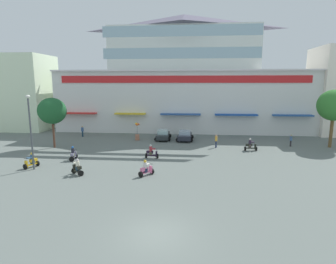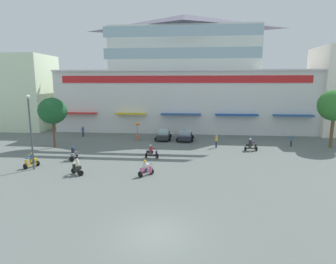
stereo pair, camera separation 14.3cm
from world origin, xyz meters
TOP-DOWN VIEW (x-y plane):
  - ground_plane at (0.00, 13.00)m, footprint 128.00×128.00m
  - colonial_building at (0.00, 36.30)m, footprint 42.42×17.32m
  - flank_building_left at (-27.86, 32.80)m, footprint 8.85×8.17m
  - plaza_tree_0 at (-15.78, 19.18)m, footprint 3.57×3.14m
  - plaza_tree_1 at (19.44, 22.64)m, footprint 3.96×4.11m
  - parked_car_0 at (-2.49, 25.57)m, footprint 2.45×4.29m
  - parked_car_1 at (0.71, 25.21)m, footprint 2.49×3.95m
  - scooter_rider_0 at (-2.22, 9.50)m, footprint 1.33×1.44m
  - scooter_rider_2 at (-10.87, 13.81)m, footprint 0.72×1.53m
  - scooter_rider_3 at (-8.42, 9.17)m, footprint 1.36×1.21m
  - scooter_rider_4 at (8.90, 19.82)m, footprint 1.51×0.62m
  - scooter_rider_5 at (-13.78, 10.83)m, footprint 1.09×1.53m
  - scooter_rider_6 at (-2.62, 15.34)m, footprint 1.47×0.65m
  - pedestrian_0 at (-15.07, 26.53)m, footprint 0.39×0.39m
  - pedestrian_1 at (4.83, 21.04)m, footprint 0.37×0.37m
  - pedestrian_2 at (14.58, 22.69)m, footprint 0.36×0.36m
  - streetlamp_near at (-13.24, 10.31)m, footprint 0.40×0.40m
  - balloon_vendor_cart at (-6.20, 24.98)m, footprint 0.77×1.00m

SIDE VIEW (x-z plane):
  - ground_plane at x=0.00m, z-range 0.00..0.00m
  - scooter_rider_0 at x=-2.22m, z-range -0.14..1.34m
  - scooter_rider_5 at x=-13.78m, z-range -0.13..1.36m
  - scooter_rider_2 at x=-10.87m, z-range -0.15..1.40m
  - scooter_rider_6 at x=-2.62m, z-range -0.14..1.40m
  - scooter_rider_3 at x=-8.42m, z-range -0.12..1.40m
  - scooter_rider_4 at x=8.90m, z-range -0.14..1.43m
  - parked_car_0 at x=-2.49m, z-range 0.02..1.39m
  - parked_car_1 at x=0.71m, z-range 0.01..1.43m
  - pedestrian_2 at x=14.58m, z-range 0.11..1.66m
  - balloon_vendor_cart at x=-6.20m, z-range -0.36..2.18m
  - pedestrian_0 at x=-15.07m, z-range 0.11..1.78m
  - pedestrian_1 at x=4.83m, z-range 0.14..1.82m
  - streetlamp_near at x=-13.24m, z-range 0.57..7.66m
  - plaza_tree_0 at x=-15.78m, z-range 1.52..7.87m
  - plaza_tree_1 at x=19.44m, z-range 1.70..9.06m
  - flank_building_left at x=-27.86m, z-range 0.00..12.93m
  - colonial_building at x=0.00m, z-range -1.52..18.34m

